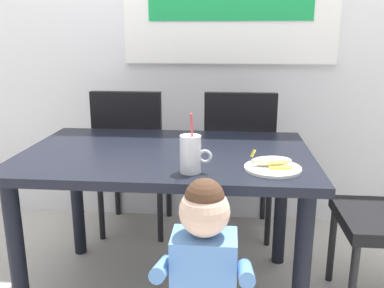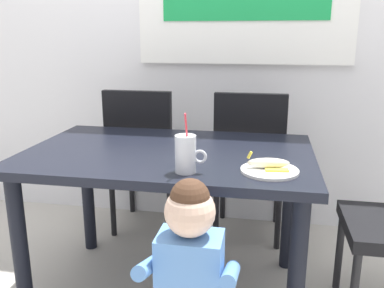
% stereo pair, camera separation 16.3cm
% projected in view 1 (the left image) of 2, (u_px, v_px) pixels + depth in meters
% --- Properties ---
extents(back_wall, '(6.40, 0.17, 2.90)m').
position_uv_depth(back_wall, '(188.00, 8.00, 2.71)').
color(back_wall, silver).
rests_on(back_wall, ground).
extents(dining_table, '(1.34, 0.86, 0.76)m').
position_uv_depth(dining_table, '(167.00, 173.00, 1.97)').
color(dining_table, black).
rests_on(dining_table, ground).
extents(dining_chair_left, '(0.44, 0.45, 0.96)m').
position_uv_depth(dining_chair_left, '(132.00, 155.00, 2.63)').
color(dining_chair_left, black).
rests_on(dining_chair_left, ground).
extents(dining_chair_right, '(0.44, 0.44, 0.96)m').
position_uv_depth(dining_chair_right, '(239.00, 157.00, 2.59)').
color(dining_chair_right, black).
rests_on(dining_chair_right, ground).
extents(toddler_standing, '(0.33, 0.24, 0.84)m').
position_uv_depth(toddler_standing, '(204.00, 266.00, 1.40)').
color(toddler_standing, '#3F4760').
rests_on(toddler_standing, ground).
extents(milk_cup, '(0.13, 0.09, 0.25)m').
position_uv_depth(milk_cup, '(191.00, 156.00, 1.62)').
color(milk_cup, silver).
rests_on(milk_cup, dining_table).
extents(snack_plate, '(0.23, 0.23, 0.01)m').
position_uv_depth(snack_plate, '(273.00, 168.00, 1.67)').
color(snack_plate, white).
rests_on(snack_plate, dining_table).
extents(peeled_banana, '(0.17, 0.12, 0.07)m').
position_uv_depth(peeled_banana, '(272.00, 161.00, 1.68)').
color(peeled_banana, '#F4EAC6').
rests_on(peeled_banana, snack_plate).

